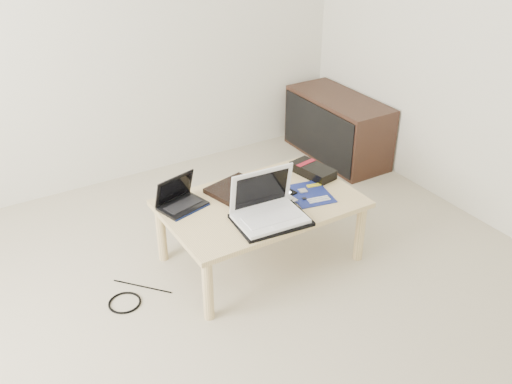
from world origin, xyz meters
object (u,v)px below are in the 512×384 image
gpu_box (313,170)px  media_cabinet (337,128)px  coffee_table (261,209)px  netbook (180,200)px  white_laptop (267,208)px

gpu_box → media_cabinet: bearing=43.5°
coffee_table → media_cabinet: size_ratio=1.22×
netbook → gpu_box: 0.86m
coffee_table → white_laptop: size_ratio=2.93×
coffee_table → netbook: 0.46m
coffee_table → media_cabinet: bearing=35.0°
white_laptop → coffee_table: bearing=68.4°
white_laptop → netbook: bearing=132.2°
white_laptop → gpu_box: 0.59m
netbook → white_laptop: bearing=-47.8°
media_cabinet → white_laptop: white_laptop is taller
coffee_table → white_laptop: 0.23m
media_cabinet → white_laptop: bearing=-141.3°
white_laptop → media_cabinet: bearing=38.7°
white_laptop → gpu_box: white_laptop is taller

